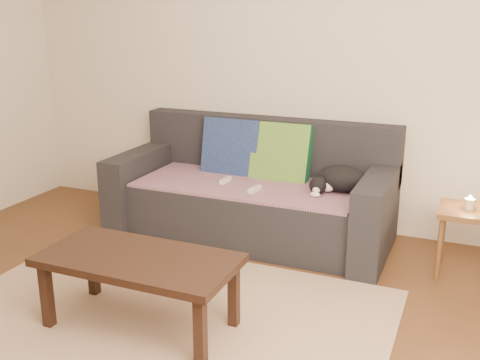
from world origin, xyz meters
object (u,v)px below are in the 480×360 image
object	(u,v)px
coffee_table	(139,265)
wii_remote_a	(225,180)
sofa	(253,197)
wii_remote_b	(255,189)
side_table	(467,221)
cat	(340,179)

from	to	relation	value
coffee_table	wii_remote_a	bearing A→B (deg)	94.68
sofa	coffee_table	world-z (taller)	sofa
sofa	wii_remote_a	size ratio (longest dim) A/B	14.00
sofa	wii_remote_b	bearing A→B (deg)	-66.02
side_table	coffee_table	xyz separation A→B (m)	(-1.60, -1.39, -0.01)
cat	coffee_table	bearing A→B (deg)	-125.49
sofa	wii_remote_b	xyz separation A→B (m)	(0.11, -0.25, 0.15)
side_table	coffee_table	bearing A→B (deg)	-139.05
sofa	coffee_table	xyz separation A→B (m)	(-0.06, -1.50, 0.06)
cat	side_table	distance (m)	0.88
cat	wii_remote_a	size ratio (longest dim) A/B	2.91
cat	coffee_table	world-z (taller)	cat
cat	wii_remote_a	bearing A→B (deg)	178.41
cat	coffee_table	xyz separation A→B (m)	(-0.73, -1.48, -0.16)
sofa	wii_remote_b	world-z (taller)	sofa
wii_remote_b	coffee_table	size ratio (longest dim) A/B	0.14
wii_remote_b	side_table	distance (m)	1.43
sofa	cat	size ratio (longest dim) A/B	4.81
sofa	side_table	world-z (taller)	sofa
wii_remote_a	coffee_table	size ratio (longest dim) A/B	0.14
wii_remote_b	side_table	size ratio (longest dim) A/B	0.33
wii_remote_a	wii_remote_b	bearing A→B (deg)	-112.75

